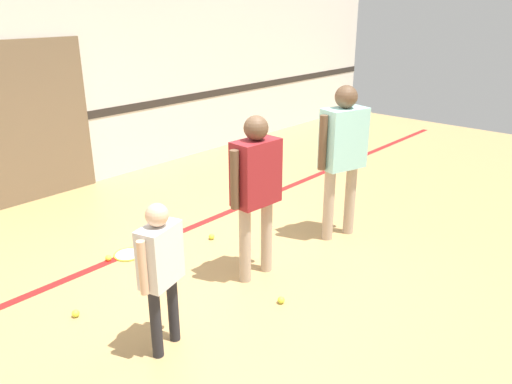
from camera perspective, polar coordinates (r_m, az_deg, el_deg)
name	(u,v)px	position (r m, az deg, el deg)	size (l,w,h in m)	color
ground_plane	(233,280)	(4.99, -2.69, -10.06)	(16.00, 16.00, 0.00)	tan
wall_back	(35,80)	(7.34, -23.92, 11.58)	(16.00, 0.07, 3.20)	silver
wall_panel	(9,127)	(7.20, -26.43, 6.71)	(2.22, 0.05, 2.13)	#756047
floor_stripe	(155,242)	(5.82, -11.48, -5.67)	(14.40, 0.10, 0.01)	red
person_instructor	(256,181)	(4.65, 0.00, 1.28)	(0.61, 0.28, 1.62)	tan
person_student_left	(161,262)	(3.79, -10.85, -7.91)	(0.45, 0.27, 1.23)	#232328
person_student_right	(343,146)	(5.58, 9.92, 5.16)	(0.64, 0.40, 1.75)	tan
racket_spare_on_floor	(129,254)	(5.62, -14.27, -6.85)	(0.53, 0.33, 0.03)	#C6D838
tennis_ball_near_instructor	(281,300)	(4.63, 2.89, -12.23)	(0.07, 0.07, 0.07)	#CCE038
tennis_ball_by_spare_racket	(108,258)	(5.54, -16.52, -7.24)	(0.07, 0.07, 0.07)	#CCE038
tennis_ball_stray_left	(212,237)	(5.79, -5.10, -5.10)	(0.07, 0.07, 0.07)	#CCE038
tennis_ball_stray_right	(76,313)	(4.72, -19.92, -12.92)	(0.07, 0.07, 0.07)	#CCE038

